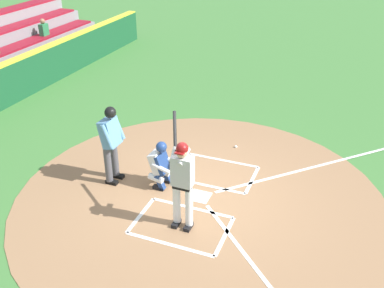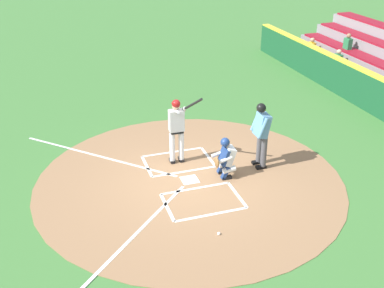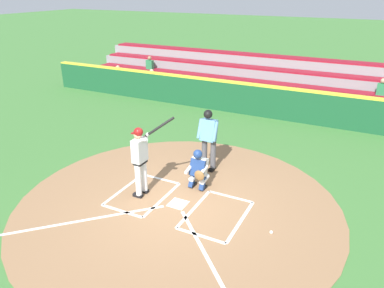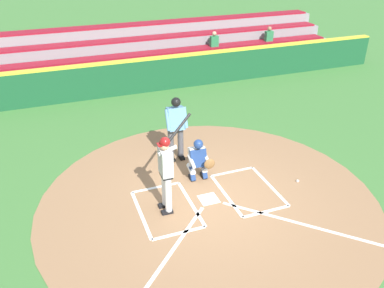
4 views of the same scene
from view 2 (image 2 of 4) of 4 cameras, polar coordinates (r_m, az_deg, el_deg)
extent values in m
plane|color=#427A38|center=(12.31, -0.28, -4.42)|extent=(120.00, 120.00, 0.00)
cylinder|color=#99704C|center=(12.31, -0.28, -4.40)|extent=(8.00, 8.00, 0.01)
cube|color=white|center=(12.31, -0.28, -4.36)|extent=(0.44, 0.44, 0.01)
cube|color=white|center=(11.75, 5.51, -6.13)|extent=(1.20, 0.08, 0.01)
cube|color=white|center=(11.24, -3.03, -7.70)|extent=(1.20, 0.08, 0.01)
cube|color=white|center=(11.94, 0.38, -5.41)|extent=(0.08, 1.80, 0.01)
cube|color=white|center=(11.00, 2.39, -8.55)|extent=(0.08, 1.80, 0.01)
cube|color=white|center=(13.43, 1.99, -1.56)|extent=(1.20, 0.08, 0.01)
cube|color=white|center=(12.99, -5.50, -2.72)|extent=(1.20, 0.08, 0.01)
cube|color=white|center=(12.68, -0.91, -3.37)|extent=(0.08, 1.80, 0.01)
cube|color=white|center=(13.69, -2.41, -0.99)|extent=(0.08, 1.80, 0.01)
cube|color=white|center=(13.74, -11.38, -1.41)|extent=(3.73, 3.73, 0.01)
cube|color=white|center=(10.22, -8.05, -11.96)|extent=(3.73, 3.73, 0.01)
cylinder|color=white|center=(12.91, -2.42, -0.37)|extent=(0.15, 0.15, 0.84)
cube|color=black|center=(13.15, -2.42, -2.06)|extent=(0.26, 0.12, 0.09)
cylinder|color=white|center=(12.97, -1.31, -0.21)|extent=(0.15, 0.15, 0.84)
cube|color=black|center=(13.21, -1.34, -1.90)|extent=(0.26, 0.12, 0.09)
cube|color=black|center=(12.73, -1.89, 1.60)|extent=(0.22, 0.34, 0.10)
cube|color=#BCBCBC|center=(12.60, -1.91, 2.88)|extent=(0.24, 0.40, 0.60)
sphere|color=tan|center=(12.46, -1.97, 4.64)|extent=(0.21, 0.21, 0.21)
sphere|color=maroon|center=(12.42, -1.95, 4.91)|extent=(0.23, 0.23, 0.23)
cube|color=maroon|center=(12.53, -2.08, 4.93)|extent=(0.11, 0.17, 0.02)
cylinder|color=#BCBCBC|center=(12.45, -1.94, 3.96)|extent=(0.43, 0.10, 0.21)
cylinder|color=#BCBCBC|center=(12.50, -1.01, 4.07)|extent=(0.27, 0.09, 0.29)
cylinder|color=black|center=(12.10, 0.07, 4.84)|extent=(0.69, 0.36, 0.53)
cylinder|color=black|center=(12.43, -1.01, 4.24)|extent=(0.10, 0.10, 0.08)
cube|color=black|center=(12.37, 4.23, -4.10)|extent=(0.13, 0.26, 0.09)
cube|color=navy|center=(12.28, 4.08, -3.50)|extent=(0.13, 0.25, 0.37)
cylinder|color=silver|center=(12.27, 4.53, -3.11)|extent=(0.17, 0.37, 0.21)
cube|color=black|center=(12.63, 3.75, -3.39)|extent=(0.13, 0.26, 0.09)
cube|color=navy|center=(12.54, 3.60, -2.80)|extent=(0.13, 0.25, 0.37)
cylinder|color=silver|center=(12.53, 4.04, -2.42)|extent=(0.17, 0.37, 0.21)
cube|color=silver|center=(12.24, 4.38, -1.37)|extent=(0.42, 0.37, 0.52)
cube|color=navy|center=(12.21, 3.89, -1.44)|extent=(0.43, 0.24, 0.46)
sphere|color=brown|center=(12.05, 4.13, 0.14)|extent=(0.21, 0.21, 0.21)
sphere|color=navy|center=(12.04, 4.04, 0.22)|extent=(0.24, 0.24, 0.24)
cylinder|color=silver|center=(12.03, 3.93, -1.99)|extent=(0.11, 0.45, 0.20)
cylinder|color=silver|center=(12.37, 3.32, -1.14)|extent=(0.11, 0.45, 0.20)
ellipsoid|color=brown|center=(11.99, 3.03, -2.24)|extent=(0.28, 0.11, 0.28)
cylinder|color=#4C4C51|center=(12.76, 8.71, -0.95)|extent=(0.16, 0.16, 0.86)
cube|color=black|center=(12.96, 8.37, -2.80)|extent=(0.14, 0.28, 0.09)
cylinder|color=#4C4C51|center=(12.99, 8.19, -0.40)|extent=(0.16, 0.16, 0.86)
cube|color=black|center=(13.18, 7.86, -2.24)|extent=(0.14, 0.28, 0.09)
cube|color=#5B8EB7|center=(12.54, 8.50, 2.31)|extent=(0.45, 0.37, 0.66)
sphere|color=brown|center=(12.34, 8.48, 4.28)|extent=(0.22, 0.22, 0.22)
sphere|color=black|center=(12.33, 8.40, 4.36)|extent=(0.25, 0.25, 0.25)
cylinder|color=#5B8EB7|center=(12.30, 8.64, 1.96)|extent=(0.11, 0.29, 0.56)
cylinder|color=#5B8EB7|center=(12.69, 7.73, 2.82)|extent=(0.11, 0.29, 0.56)
sphere|color=white|center=(10.39, 3.27, -10.81)|extent=(0.07, 0.07, 0.07)
cube|color=#2D844C|center=(20.74, 17.31, 9.74)|extent=(0.36, 0.22, 0.46)
sphere|color=beige|center=(20.65, 17.43, 10.64)|extent=(0.20, 0.20, 0.20)
cube|color=#2D844C|center=(21.62, 18.39, 11.49)|extent=(0.36, 0.22, 0.46)
sphere|color=#9E7051|center=(21.54, 18.52, 12.36)|extent=(0.20, 0.20, 0.20)
cube|color=yellow|center=(22.39, 14.32, 11.30)|extent=(0.36, 0.22, 0.46)
sphere|color=tan|center=(22.31, 14.42, 12.14)|extent=(0.20, 0.20, 0.20)
camera|label=1|loc=(17.37, -17.73, 22.81)|focal=40.65mm
camera|label=3|loc=(7.29, -47.97, 7.59)|focal=34.59mm
camera|label=4|loc=(13.72, -36.94, 19.05)|focal=37.52mm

